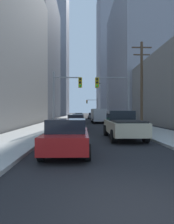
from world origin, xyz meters
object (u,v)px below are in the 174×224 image
object	(u,v)px
pickup_truck_beige	(123,125)
sedan_blue	(79,116)
cargo_van_silver	(98,115)
traffic_signal_near_right	(114,91)
sedan_green	(78,119)
sedan_red	(67,136)
sedan_maroon	(76,122)
traffic_signal_near_left	(66,91)
sedan_grey	(92,116)
traffic_signal_far_right	(93,104)

from	to	relation	value
pickup_truck_beige	sedan_blue	xyz separation A→B (m)	(-3.40, 30.06, -0.16)
cargo_van_silver	traffic_signal_near_right	distance (m)	11.04
sedan_green	sedan_blue	xyz separation A→B (m)	(-0.08, 14.68, 0.00)
sedan_blue	sedan_red	bearing A→B (deg)	-90.09
sedan_maroon	traffic_signal_near_left	size ratio (longest dim) A/B	0.70
sedan_maroon	traffic_signal_near_left	xyz separation A→B (m)	(-1.05, 0.05, 3.24)
sedan_grey	traffic_signal_near_right	xyz separation A→B (m)	(0.79, -28.03, 3.26)
sedan_green	pickup_truck_beige	bearing A→B (deg)	-77.84
cargo_van_silver	sedan_grey	distance (m)	17.37
sedan_red	pickup_truck_beige	bearing A→B (deg)	52.46
sedan_green	sedan_grey	size ratio (longest dim) A/B	1.00
traffic_signal_near_right	traffic_signal_near_left	bearing A→B (deg)	-180.00
sedan_maroon	traffic_signal_near_right	world-z (taller)	traffic_signal_near_right
sedan_red	traffic_signal_near_left	world-z (taller)	traffic_signal_near_left
pickup_truck_beige	traffic_signal_near_right	distance (m)	7.59
sedan_grey	traffic_signal_near_left	size ratio (longest dim) A/B	0.70
sedan_maroon	traffic_signal_far_right	bearing A→B (deg)	83.99
pickup_truck_beige	traffic_signal_near_left	world-z (taller)	traffic_signal_near_left
sedan_red	traffic_signal_far_right	world-z (taller)	traffic_signal_far_right
sedan_red	sedan_green	xyz separation A→B (m)	(0.14, 19.88, 0.00)
pickup_truck_beige	sedan_grey	bearing A→B (deg)	90.26
sedan_blue	traffic_signal_far_right	distance (m)	16.34
pickup_truck_beige	cargo_van_silver	bearing A→B (deg)	90.28
cargo_van_silver	traffic_signal_near_left	xyz separation A→B (m)	(-4.36, -10.67, 2.72)
pickup_truck_beige	traffic_signal_near_left	size ratio (longest dim) A/B	0.90
pickup_truck_beige	traffic_signal_far_right	xyz separation A→B (m)	(0.67, 45.55, 3.10)
cargo_van_silver	sedan_green	world-z (taller)	cargo_van_silver
sedan_grey	cargo_van_silver	bearing A→B (deg)	-89.77
cargo_van_silver	sedan_blue	distance (m)	12.94
traffic_signal_near_right	pickup_truck_beige	bearing A→B (deg)	-95.22
sedan_red	traffic_signal_near_left	distance (m)	11.89
sedan_grey	traffic_signal_near_left	xyz separation A→B (m)	(-4.29, -28.03, 3.24)
traffic_signal_near_right	traffic_signal_far_right	distance (m)	38.65
sedan_green	sedan_grey	xyz separation A→B (m)	(3.16, 19.55, 0.00)
sedan_green	traffic_signal_near_left	distance (m)	9.15
sedan_red	traffic_signal_far_right	xyz separation A→B (m)	(4.13, 50.05, 3.26)
sedan_grey	traffic_signal_far_right	world-z (taller)	traffic_signal_far_right
sedan_red	sedan_blue	distance (m)	34.56
sedan_red	sedan_green	distance (m)	19.88
sedan_blue	traffic_signal_near_left	world-z (taller)	traffic_signal_near_left
sedan_green	traffic_signal_near_left	world-z (taller)	traffic_signal_near_left
sedan_maroon	traffic_signal_near_left	world-z (taller)	traffic_signal_near_left
traffic_signal_near_left	sedan_red	bearing A→B (deg)	-85.01
sedan_maroon	sedan_red	bearing A→B (deg)	-90.26
traffic_signal_near_left	traffic_signal_far_right	world-z (taller)	same
sedan_blue	traffic_signal_near_left	distance (m)	23.41
sedan_red	traffic_signal_far_right	size ratio (longest dim) A/B	0.70
sedan_maroon	sedan_blue	size ratio (longest dim) A/B	1.00
traffic_signal_near_left	sedan_green	bearing A→B (deg)	82.37
sedan_blue	traffic_signal_far_right	world-z (taller)	traffic_signal_far_right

